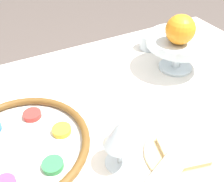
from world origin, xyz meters
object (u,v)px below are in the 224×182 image
fruit_stand (179,44)px  orange_fruit (180,30)px  seder_plate (20,146)px  wine_glass (120,135)px  bread_plate (182,153)px  cup_near (149,41)px

fruit_stand → orange_fruit: orange_fruit is taller
seder_plate → orange_fruit: orange_fruit is taller
wine_glass → bread_plate: 0.18m
cup_near → bread_plate: bearing=-114.9°
seder_plate → fruit_stand: size_ratio=1.58×
wine_glass → cup_near: 0.55m
bread_plate → fruit_stand: bearing=54.1°
wine_glass → fruit_stand: 0.44m
fruit_stand → bread_plate: fruit_stand is taller
wine_glass → orange_fruit: bearing=34.4°
bread_plate → cup_near: bearing=65.1°
seder_plate → fruit_stand: (0.55, 0.11, 0.08)m
orange_fruit → cup_near: orange_fruit is taller
orange_fruit → bread_plate: bearing=-124.2°
seder_plate → bread_plate: 0.38m
wine_glass → orange_fruit: size_ratio=1.52×
cup_near → seder_plate: bearing=-154.0°
orange_fruit → cup_near: 0.23m
fruit_stand → orange_fruit: bearing=-139.8°
wine_glass → cup_near: wine_glass is taller
seder_plate → bread_plate: bearing=-29.9°
seder_plate → orange_fruit: (0.52, 0.08, 0.15)m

